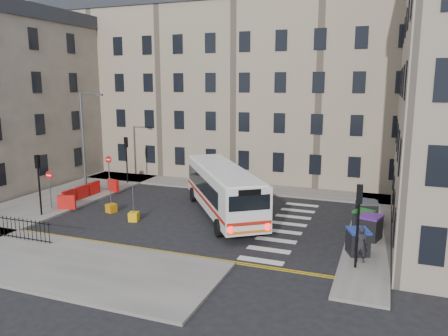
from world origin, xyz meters
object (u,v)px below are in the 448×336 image
Objects in this scene: wheelie_bin_b at (370,227)px; wheelie_bin_c at (363,221)px; wheelie_bin_e at (366,210)px; pedestrian at (361,244)px; wheelie_bin_d at (367,212)px; bus at (223,188)px; streetlamp at (83,142)px; wheelie_bin_a at (358,242)px; bollard_chevron at (111,208)px; bollard_yellow at (134,217)px.

wheelie_bin_b is 1.07× the size of wheelie_bin_c.
wheelie_bin_e is 0.81× the size of pedestrian.
pedestrian is (0.10, -7.12, 0.24)m from wheelie_bin_e.
wheelie_bin_d is at bearing -62.95° from wheelie_bin_e.
bus is at bearing -152.56° from wheelie_bin_e.
bus is 9.51m from wheelie_bin_d.
wheelie_bin_b is (9.72, -1.94, -1.01)m from bus.
wheelie_bin_b reaches higher than wheelie_bin_e.
streetlamp is 23.00m from pedestrian.
wheelie_bin_d is (21.75, -0.17, -3.45)m from streetlamp.
bus is at bearing -5.62° from streetlamp.
bus is at bearing -27.69° from pedestrian.
wheelie_bin_e is at bearing -86.56° from pedestrian.
streetlamp is 22.57m from wheelie_bin_a.
bus reaches higher than bollard_chevron.
wheelie_bin_e is at bearing 1.06° from streetlamp.
streetlamp is 13.57× the size of bollard_chevron.
bus is 6.21m from bollard_yellow.
streetlamp is at bearing 139.18° from bus.
bus is 9.35m from wheelie_bin_c.
bus is 9.96m from wheelie_bin_b.
wheelie_bin_c is (21.61, -1.79, -3.55)m from streetlamp.
wheelie_bin_e is 17.29m from bollard_chevron.
wheelie_bin_e is (9.31, 1.62, -1.04)m from bus.
wheelie_bin_d is (9.41, 1.04, -0.99)m from bus.
wheelie_bin_c is 1.63m from wheelie_bin_d.
wheelie_bin_c is 0.79× the size of pedestrian.
wheelie_bin_d reaches higher than wheelie_bin_b.
wheelie_bin_a is 14.23m from bollard_yellow.
streetlamp reaches higher than pedestrian.
wheelie_bin_e is (21.66, 0.40, -3.51)m from streetlamp.
streetlamp is 5.24× the size of wheelie_bin_b.
bollard_yellow is at bearing -156.74° from wheelie_bin_b.
wheelie_bin_b is 14.76m from bollard_yellow.
streetlamp is at bearing 144.21° from wheelie_bin_a.
pedestrian is at bearing -100.52° from wheelie_bin_a.
bus is (12.35, -1.21, -2.46)m from streetlamp.
wheelie_bin_a is at bearing -73.28° from wheelie_bin_e.
wheelie_bin_e reaches higher than wheelie_bin_a.
wheelie_bin_a is at bearing -7.62° from bollard_chevron.
wheelie_bin_b is at bearing 57.78° from wheelie_bin_a.
streetlamp is 22.56m from wheelie_bin_b.
wheelie_bin_d reaches higher than wheelie_bin_a.
bollard_chevron is (-16.81, -1.64, -0.49)m from wheelie_bin_c.
bollard_yellow and bollard_chevron have the same top height.
pedestrian is 3.06× the size of bollard_yellow.
streetlamp is 5.63× the size of wheelie_bin_c.
wheelie_bin_a is at bearing -4.32° from bollard_yellow.
wheelie_bin_a reaches higher than bollard_chevron.
streetlamp is at bearing -161.35° from wheelie_bin_e.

